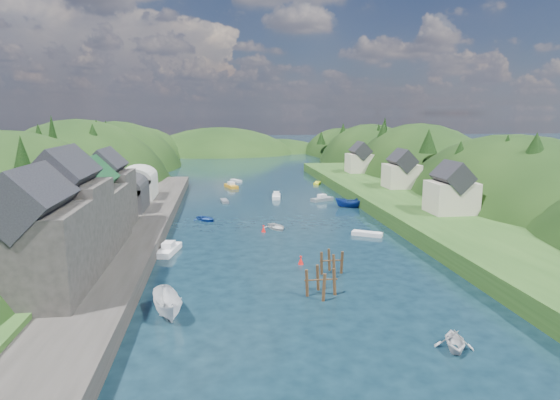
{
  "coord_description": "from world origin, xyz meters",
  "views": [
    {
      "loc": [
        -9.76,
        -47.83,
        18.19
      ],
      "look_at": [
        0.0,
        28.0,
        4.0
      ],
      "focal_mm": 30.0,
      "sensor_mm": 36.0,
      "label": 1
    }
  ],
  "objects": [
    {
      "name": "hillside_left",
      "position": [
        -45.0,
        75.0,
        -8.03
      ],
      "size": [
        44.0,
        245.56,
        52.0
      ],
      "color": "black",
      "rests_on": "ground"
    },
    {
      "name": "boat_sheds",
      "position": [
        -26.0,
        39.0,
        5.27
      ],
      "size": [
        7.0,
        21.0,
        7.5
      ],
      "color": "#2D2D30",
      "rests_on": "quay_left"
    },
    {
      "name": "far_hills",
      "position": [
        1.22,
        174.01,
        -10.8
      ],
      "size": [
        103.0,
        68.0,
        44.0
      ],
      "color": "black",
      "rests_on": "ground"
    },
    {
      "name": "ground",
      "position": [
        0.0,
        50.0,
        0.0
      ],
      "size": [
        600.0,
        600.0,
        0.0
      ],
      "primitive_type": "plane",
      "color": "black",
      "rests_on": "ground"
    },
    {
      "name": "terrace_right",
      "position": [
        25.0,
        40.0,
        1.2
      ],
      "size": [
        16.0,
        120.0,
        2.4
      ],
      "primitive_type": "cube",
      "color": "#234719",
      "rests_on": "ground"
    },
    {
      "name": "hill_trees",
      "position": [
        -0.69,
        64.23,
        11.18
      ],
      "size": [
        91.81,
        151.07,
        12.69
      ],
      "color": "black",
      "rests_on": "ground"
    },
    {
      "name": "channel_buoy_near",
      "position": [
        -0.23,
        6.24,
        0.48
      ],
      "size": [
        0.7,
        0.7,
        1.1
      ],
      "color": "red",
      "rests_on": "ground"
    },
    {
      "name": "terrace_left_grass",
      "position": [
        -31.0,
        20.0,
        1.25
      ],
      "size": [
        12.0,
        110.0,
        2.5
      ],
      "primitive_type": "cube",
      "color": "#234719",
      "rests_on": "ground"
    },
    {
      "name": "channel_buoy_far",
      "position": [
        -3.28,
        22.66,
        0.48
      ],
      "size": [
        0.7,
        0.7,
        1.1
      ],
      "color": "red",
      "rests_on": "ground"
    },
    {
      "name": "piling_cluster_near",
      "position": [
        0.06,
        -3.86,
        1.13
      ],
      "size": [
        3.4,
        3.15,
        3.39
      ],
      "color": "#382314",
      "rests_on": "ground"
    },
    {
      "name": "quayside_buildings",
      "position": [
        -26.0,
        6.39,
        7.09
      ],
      "size": [
        8.0,
        35.84,
        12.9
      ],
      "color": "#2D2B28",
      "rests_on": "quay_left"
    },
    {
      "name": "moored_boats",
      "position": [
        -1.82,
        21.38,
        0.66
      ],
      "size": [
        36.17,
        98.23,
        2.39
      ],
      "color": "silver",
      "rests_on": "ground"
    },
    {
      "name": "hillside_right",
      "position": [
        45.0,
        75.0,
        -7.41
      ],
      "size": [
        36.0,
        245.56,
        48.0
      ],
      "color": "black",
      "rests_on": "ground"
    },
    {
      "name": "piling_cluster_far",
      "position": [
        2.67,
        2.33,
        1.06
      ],
      "size": [
        2.83,
        2.67,
        3.27
      ],
      "color": "#382314",
      "rests_on": "ground"
    },
    {
      "name": "right_bank_cottages",
      "position": [
        28.0,
        48.33,
        5.84
      ],
      "size": [
        9.0,
        59.24,
        8.41
      ],
      "color": "beige",
      "rests_on": "terrace_right"
    },
    {
      "name": "quay_left",
      "position": [
        -24.0,
        20.0,
        1.0
      ],
      "size": [
        12.0,
        110.0,
        2.0
      ],
      "primitive_type": "cube",
      "color": "#2D2B28",
      "rests_on": "ground"
    }
  ]
}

